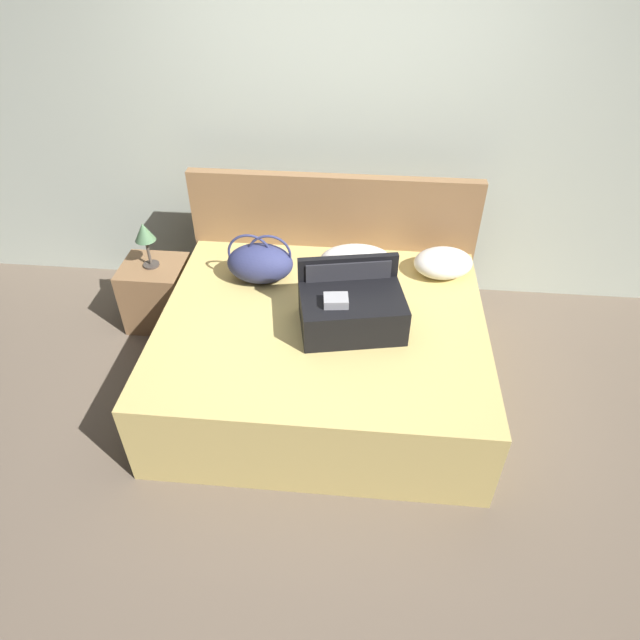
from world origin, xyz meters
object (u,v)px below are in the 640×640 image
at_px(duffel_bag, 260,263).
at_px(nightstand, 158,294).
at_px(hard_case_large, 352,309).
at_px(table_lamp, 145,235).
at_px(pillow_center_head, 356,260).
at_px(bed, 322,354).
at_px(pillow_near_headboard, 443,263).

relative_size(duffel_bag, nightstand, 0.88).
relative_size(hard_case_large, table_lamp, 1.96).
xyz_separation_m(pillow_center_head, table_lamp, (-1.43, 0.05, 0.08)).
height_order(hard_case_large, pillow_center_head, hard_case_large).
height_order(bed, nightstand, bed).
bearing_deg(duffel_bag, pillow_center_head, 12.98).
relative_size(duffel_bag, pillow_center_head, 0.92).
xyz_separation_m(duffel_bag, nightstand, (-0.82, 0.19, -0.45)).
bearing_deg(pillow_near_headboard, duffel_bag, -171.58).
height_order(bed, pillow_near_headboard, pillow_near_headboard).
bearing_deg(nightstand, duffel_bag, -13.22).
height_order(hard_case_large, table_lamp, hard_case_large).
relative_size(hard_case_large, nightstand, 1.34).
distance_m(duffel_bag, table_lamp, 0.85).
bearing_deg(pillow_center_head, bed, -108.43).
bearing_deg(table_lamp, duffel_bag, -13.22).
distance_m(bed, hard_case_large, 0.45).
height_order(bed, duffel_bag, duffel_bag).
relative_size(hard_case_large, pillow_near_headboard, 1.71).
bearing_deg(bed, nightstand, 155.39).
distance_m(duffel_bag, pillow_near_headboard, 1.20).
bearing_deg(bed, table_lamp, 155.39).
distance_m(pillow_near_headboard, nightstand, 2.05).
distance_m(bed, duffel_bag, 0.71).
bearing_deg(table_lamp, bed, -24.61).
xyz_separation_m(bed, pillow_center_head, (0.17, 0.52, 0.38)).
xyz_separation_m(bed, table_lamp, (-1.26, 0.58, 0.46)).
xyz_separation_m(hard_case_large, nightstand, (-1.43, 0.62, -0.45)).
bearing_deg(hard_case_large, table_lamp, 145.16).
relative_size(bed, nightstand, 4.00).
height_order(bed, hard_case_large, hard_case_large).
distance_m(hard_case_large, duffel_bag, 0.75).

